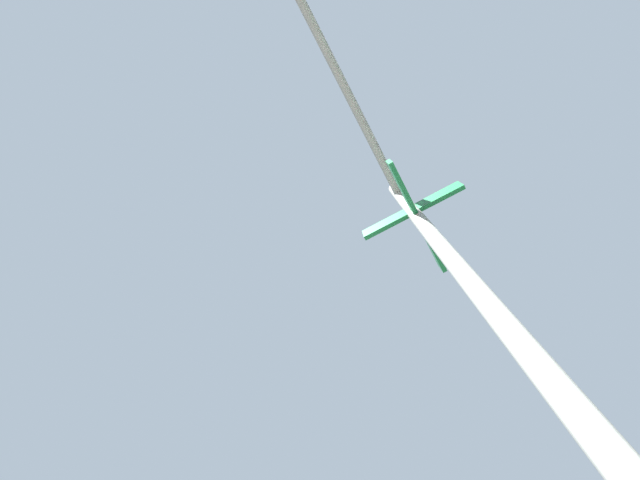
# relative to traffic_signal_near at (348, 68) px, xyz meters

# --- Properties ---
(traffic_signal_near) EXTENTS (3.01, 2.58, 6.33)m
(traffic_signal_near) POSITION_rel_traffic_signal_near_xyz_m (0.00, 0.00, 0.00)
(traffic_signal_near) COLOR slate
(traffic_signal_near) RESTS_ON ground_plane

